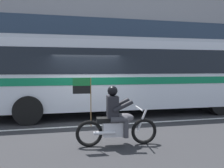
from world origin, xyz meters
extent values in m
plane|color=#2B2B2D|center=(0.00, 0.00, 0.00)|extent=(60.00, 60.00, 0.00)
cube|color=#B7B2A8|center=(0.00, 5.10, 0.07)|extent=(28.00, 3.80, 0.15)
cube|color=silver|center=(0.00, -0.60, 0.00)|extent=(26.60, 0.14, 0.01)
cube|color=#233347|center=(0.00, 6.96, 4.78)|extent=(25.76, 0.10, 1.40)
cube|color=silver|center=(2.06, 1.20, 1.73)|extent=(13.46, 2.83, 2.70)
cube|color=black|center=(2.06, 1.20, 2.28)|extent=(12.39, 2.85, 0.96)
cube|color=#0F7247|center=(2.06, 1.20, 1.53)|extent=(13.19, 2.85, 0.28)
cube|color=#ADB1BA|center=(2.06, 1.20, 3.14)|extent=(13.19, 2.70, 0.16)
cylinder|color=black|center=(-2.09, 0.02, 0.52)|extent=(1.04, 0.30, 1.04)
cylinder|color=black|center=(5.75, 0.02, 0.52)|extent=(1.04, 0.30, 1.04)
torus|color=black|center=(1.21, -2.75, 0.34)|extent=(0.69, 0.14, 0.69)
torus|color=black|center=(-0.24, -2.64, 0.34)|extent=(0.69, 0.14, 0.69)
cube|color=silver|center=(0.44, -2.69, 0.44)|extent=(0.66, 0.33, 0.36)
ellipsoid|color=#59565B|center=(0.68, -2.71, 0.72)|extent=(0.50, 0.31, 0.24)
cube|color=black|center=(0.24, -2.68, 0.69)|extent=(0.58, 0.30, 0.12)
cylinder|color=silver|center=(1.15, -2.75, 0.65)|extent=(0.28, 0.08, 0.58)
cylinder|color=silver|center=(1.07, -2.74, 0.96)|extent=(0.09, 0.64, 0.04)
cylinder|color=silver|center=(0.12, -2.83, 0.39)|extent=(0.56, 0.13, 0.09)
cube|color=black|center=(0.37, -2.69, 1.02)|extent=(0.31, 0.38, 0.56)
sphere|color=black|center=(0.37, -2.69, 1.44)|extent=(0.26, 0.26, 0.26)
cylinder|color=#38383D|center=(0.52, -2.52, 0.72)|extent=(0.43, 0.18, 0.15)
cylinder|color=#38383D|center=(0.70, -2.53, 0.48)|extent=(0.13, 0.13, 0.46)
cylinder|color=#38383D|center=(0.49, -2.88, 0.72)|extent=(0.43, 0.18, 0.15)
cylinder|color=#38383D|center=(0.67, -2.89, 0.48)|extent=(0.13, 0.13, 0.46)
cylinder|color=black|center=(0.62, -2.51, 1.06)|extent=(0.52, 0.15, 0.32)
cylinder|color=black|center=(0.59, -2.90, 1.06)|extent=(0.52, 0.15, 0.32)
cylinder|color=olive|center=(-0.19, -2.65, 1.15)|extent=(0.02, 0.02, 1.25)
cube|color=#197233|center=(-0.42, -2.63, 1.68)|extent=(0.44, 0.05, 0.20)
cube|color=black|center=(-0.42, -2.63, 1.47)|extent=(0.44, 0.05, 0.20)
cylinder|color=gold|center=(0.60, 4.39, 0.44)|extent=(0.22, 0.22, 0.58)
sphere|color=gold|center=(0.60, 4.39, 0.80)|extent=(0.20, 0.20, 0.20)
cylinder|color=gold|center=(0.60, 4.25, 0.47)|extent=(0.09, 0.10, 0.09)
camera|label=1|loc=(-0.86, -8.14, 2.01)|focal=35.20mm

